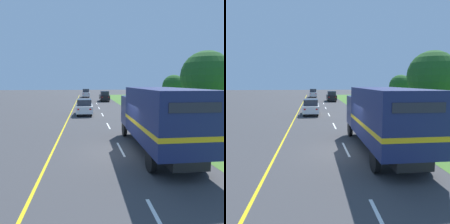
# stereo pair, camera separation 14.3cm
# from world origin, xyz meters

# --- Properties ---
(ground_plane) EXTENTS (200.00, 200.00, 0.00)m
(ground_plane) POSITION_xyz_m (0.00, 0.00, 0.00)
(ground_plane) COLOR #3D3D3F
(grass_shoulder) EXTENTS (20.00, 70.06, 0.01)m
(grass_shoulder) POSITION_xyz_m (13.70, 18.91, 0.00)
(grass_shoulder) COLOR #47752D
(grass_shoulder) RESTS_ON ground
(edge_line_yellow) EXTENTS (0.12, 70.06, 0.01)m
(edge_line_yellow) POSITION_xyz_m (-3.70, 18.91, 0.00)
(edge_line_yellow) COLOR yellow
(edge_line_yellow) RESTS_ON ground
(centre_dash_near) EXTENTS (0.12, 2.60, 0.01)m
(centre_dash_near) POSITION_xyz_m (0.00, 0.48, 0.00)
(centre_dash_near) COLOR white
(centre_dash_near) RESTS_ON ground
(centre_dash_mid_a) EXTENTS (0.12, 2.60, 0.01)m
(centre_dash_mid_a) POSITION_xyz_m (0.00, 7.08, 0.00)
(centre_dash_mid_a) COLOR white
(centre_dash_mid_a) RESTS_ON ground
(centre_dash_mid_b) EXTENTS (0.12, 2.60, 0.01)m
(centre_dash_mid_b) POSITION_xyz_m (0.00, 13.68, 0.00)
(centre_dash_mid_b) COLOR white
(centre_dash_mid_b) RESTS_ON ground
(centre_dash_far) EXTENTS (0.12, 2.60, 0.01)m
(centre_dash_far) POSITION_xyz_m (0.00, 20.28, 0.00)
(centre_dash_far) COLOR white
(centre_dash_far) RESTS_ON ground
(centre_dash_farthest) EXTENTS (0.12, 2.60, 0.01)m
(centre_dash_farthest) POSITION_xyz_m (0.00, 26.88, 0.00)
(centre_dash_farthest) COLOR white
(centre_dash_farthest) RESTS_ON ground
(horse_trailer_truck) EXTENTS (2.57, 8.29, 3.39)m
(horse_trailer_truck) POSITION_xyz_m (1.83, -0.25, 1.92)
(horse_trailer_truck) COLOR black
(horse_trailer_truck) RESTS_ON ground
(lead_car_white) EXTENTS (1.80, 4.25, 1.79)m
(lead_car_white) POSITION_xyz_m (-2.05, 13.93, 0.91)
(lead_car_white) COLOR black
(lead_car_white) RESTS_ON ground
(lead_car_black_ahead) EXTENTS (1.80, 4.39, 2.01)m
(lead_car_black_ahead) POSITION_xyz_m (1.76, 31.59, 1.00)
(lead_car_black_ahead) COLOR black
(lead_car_black_ahead) RESTS_ON ground
(lead_car_silver_ahead) EXTENTS (1.80, 4.50, 2.10)m
(lead_car_silver_ahead) POSITION_xyz_m (-1.81, 43.89, 1.04)
(lead_car_silver_ahead) COLOR black
(lead_car_silver_ahead) RESTS_ON ground
(highway_sign) EXTENTS (2.35, 0.09, 2.82)m
(highway_sign) POSITION_xyz_m (6.52, 4.26, 1.76)
(highway_sign) COLOR #9E9EA3
(highway_sign) RESTS_ON ground
(roadside_tree_near) EXTENTS (4.73, 4.73, 6.68)m
(roadside_tree_near) POSITION_xyz_m (9.55, 8.81, 4.30)
(roadside_tree_near) COLOR #4C3823
(roadside_tree_near) RESTS_ON ground
(roadside_tree_mid) EXTENTS (2.98, 2.98, 4.70)m
(roadside_tree_mid) POSITION_xyz_m (9.90, 17.28, 3.19)
(roadside_tree_mid) COLOR #4C3823
(roadside_tree_mid) RESTS_ON ground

